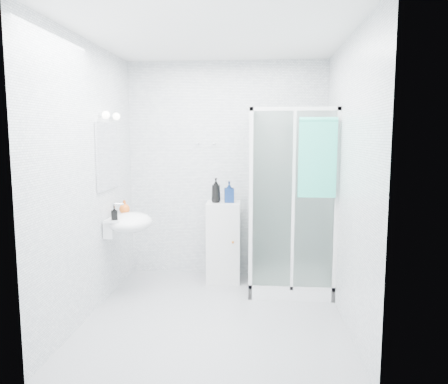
# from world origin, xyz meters

# --- Properties ---
(room) EXTENTS (2.40, 2.60, 2.60)m
(room) POSITION_xyz_m (0.00, 0.00, 1.30)
(room) COLOR white
(room) RESTS_ON ground
(shower_enclosure) EXTENTS (0.90, 0.95, 2.00)m
(shower_enclosure) POSITION_xyz_m (0.67, 0.77, 0.45)
(shower_enclosure) COLOR white
(shower_enclosure) RESTS_ON ground
(wall_basin) EXTENTS (0.46, 0.56, 0.35)m
(wall_basin) POSITION_xyz_m (-0.99, 0.45, 0.80)
(wall_basin) COLOR white
(wall_basin) RESTS_ON ground
(mirror) EXTENTS (0.02, 0.60, 0.70)m
(mirror) POSITION_xyz_m (-1.19, 0.45, 1.50)
(mirror) COLOR white
(mirror) RESTS_ON room
(vanity_lights) EXTENTS (0.10, 0.40, 0.08)m
(vanity_lights) POSITION_xyz_m (-1.14, 0.45, 1.92)
(vanity_lights) COLOR silver
(vanity_lights) RESTS_ON room
(wall_hooks) EXTENTS (0.23, 0.06, 0.03)m
(wall_hooks) POSITION_xyz_m (-0.25, 1.26, 1.62)
(wall_hooks) COLOR silver
(wall_hooks) RESTS_ON room
(storage_cabinet) EXTENTS (0.40, 0.42, 0.94)m
(storage_cabinet) POSITION_xyz_m (-0.01, 1.00, 0.47)
(storage_cabinet) COLOR silver
(storage_cabinet) RESTS_ON ground
(hand_towel) EXTENTS (0.37, 0.05, 0.79)m
(hand_towel) POSITION_xyz_m (0.97, 0.36, 1.52)
(hand_towel) COLOR #32BFA1
(hand_towel) RESTS_ON shower_enclosure
(shampoo_bottle_a) EXTENTS (0.12, 0.12, 0.29)m
(shampoo_bottle_a) POSITION_xyz_m (-0.10, 0.99, 1.09)
(shampoo_bottle_a) COLOR black
(shampoo_bottle_a) RESTS_ON storage_cabinet
(shampoo_bottle_b) EXTENTS (0.12, 0.13, 0.25)m
(shampoo_bottle_b) POSITION_xyz_m (0.05, 1.01, 1.07)
(shampoo_bottle_b) COLOR navy
(shampoo_bottle_b) RESTS_ON storage_cabinet
(soap_dispenser_orange) EXTENTS (0.12, 0.12, 0.15)m
(soap_dispenser_orange) POSITION_xyz_m (-1.08, 0.63, 0.94)
(soap_dispenser_orange) COLOR #C95617
(soap_dispenser_orange) RESTS_ON wall_basin
(soap_dispenser_black) EXTENTS (0.08, 0.08, 0.14)m
(soap_dispenser_black) POSITION_xyz_m (-1.06, 0.26, 0.93)
(soap_dispenser_black) COLOR black
(soap_dispenser_black) RESTS_ON wall_basin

